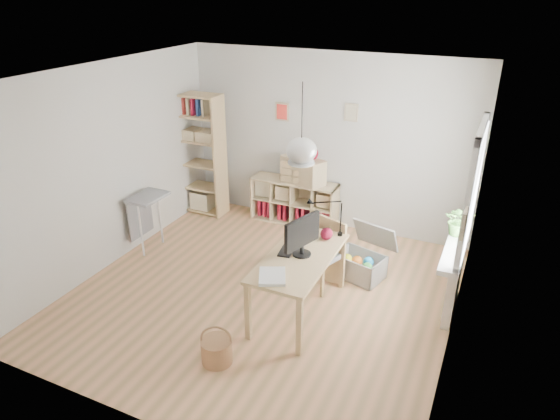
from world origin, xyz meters
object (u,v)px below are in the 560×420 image
at_px(desk, 299,263).
at_px(chair, 325,250).
at_px(monitor, 302,234).
at_px(drawer_chest, 303,170).
at_px(tall_bookshelf, 199,150).
at_px(storage_chest, 362,260).
at_px(cube_shelf, 294,204).

relative_size(desk, chair, 1.71).
height_order(monitor, drawer_chest, monitor).
xyz_separation_m(tall_bookshelf, drawer_chest, (1.73, 0.24, -0.17)).
xyz_separation_m(tall_bookshelf, storage_chest, (3.04, -0.85, -0.87)).
height_order(cube_shelf, storage_chest, cube_shelf).
height_order(tall_bookshelf, storage_chest, tall_bookshelf).
relative_size(monitor, drawer_chest, 0.75).
bearing_deg(chair, monitor, -73.96).
height_order(tall_bookshelf, chair, tall_bookshelf).
bearing_deg(monitor, desk, -86.69).
bearing_deg(tall_bookshelf, drawer_chest, 7.90).
distance_m(desk, chair, 0.70).
relative_size(cube_shelf, monitor, 2.68).
bearing_deg(desk, tall_bookshelf, 142.99).
distance_m(tall_bookshelf, monitor, 3.23).
xyz_separation_m(desk, storage_chest, (0.45, 1.10, -0.44)).
height_order(desk, storage_chest, desk).
bearing_deg(drawer_chest, monitor, -46.60).
relative_size(desk, monitor, 2.87).
bearing_deg(storage_chest, drawer_chest, 155.59).
relative_size(desk, cube_shelf, 1.07).
xyz_separation_m(tall_bookshelf, chair, (2.65, -1.27, -0.59)).
relative_size(cube_shelf, chair, 1.60).
distance_m(desk, tall_bookshelf, 3.27).
distance_m(desk, storage_chest, 1.27).
bearing_deg(storage_chest, desk, -97.10).
height_order(cube_shelf, tall_bookshelf, tall_bookshelf).
bearing_deg(tall_bookshelf, chair, -25.52).
distance_m(storage_chest, drawer_chest, 1.85).
distance_m(tall_bookshelf, storage_chest, 3.28).
xyz_separation_m(chair, monitor, (-0.05, -0.64, 0.51)).
bearing_deg(cube_shelf, monitor, -64.75).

